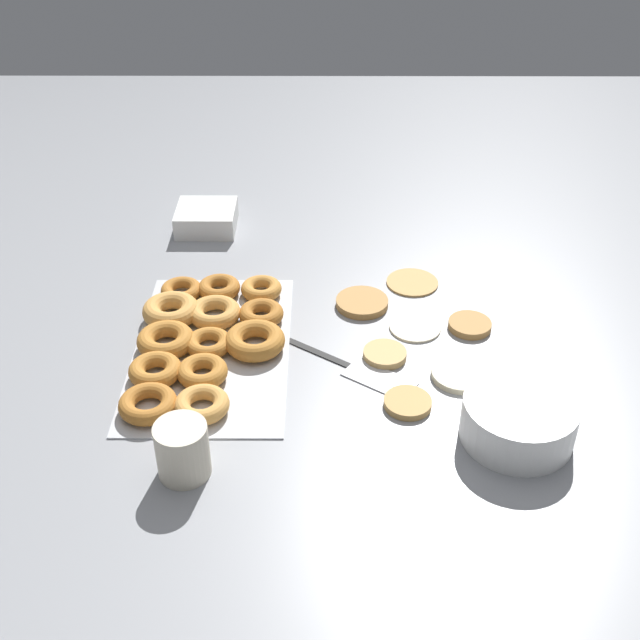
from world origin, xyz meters
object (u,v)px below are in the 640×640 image
at_px(donut_tray, 204,338).
at_px(pancake_2, 412,282).
at_px(pancake_0, 415,326).
at_px(spatula, 364,372).
at_px(pancake_3, 408,403).
at_px(container_stack, 207,218).
at_px(pancake_1, 460,374).
at_px(pancake_4, 385,354).
at_px(pancake_5, 470,325).
at_px(paper_cup, 183,450).
at_px(pancake_6, 362,303).
at_px(batter_bowl, 518,420).

bearing_deg(donut_tray, pancake_2, 118.16).
xyz_separation_m(pancake_0, pancake_2, (-0.16, 0.01, -0.00)).
height_order(pancake_2, spatula, pancake_2).
height_order(pancake_3, container_stack, container_stack).
height_order(pancake_1, donut_tray, donut_tray).
bearing_deg(donut_tray, pancake_3, 65.37).
bearing_deg(spatula, pancake_4, 84.35).
bearing_deg(pancake_5, spatula, -56.36).
xyz_separation_m(pancake_3, paper_cup, (0.16, -0.36, 0.04)).
relative_size(pancake_1, container_stack, 0.76).
distance_m(pancake_5, container_stack, 0.69).
xyz_separation_m(paper_cup, spatula, (-0.25, 0.29, -0.04)).
bearing_deg(pancake_0, pancake_2, 176.66).
xyz_separation_m(pancake_4, container_stack, (-0.50, -0.39, 0.02)).
bearing_deg(pancake_1, container_stack, -136.70).
relative_size(pancake_4, spatula, 0.31).
height_order(pancake_0, pancake_6, pancake_6).
distance_m(pancake_2, donut_tray, 0.47).
relative_size(pancake_4, batter_bowl, 0.44).
bearing_deg(donut_tray, pancake_5, 96.69).
distance_m(batter_bowl, spatula, 0.29).
relative_size(pancake_6, paper_cup, 1.15).
distance_m(batter_bowl, container_stack, 0.92).
xyz_separation_m(pancake_3, donut_tray, (-0.17, -0.37, 0.01)).
relative_size(pancake_2, spatula, 0.43).
relative_size(donut_tray, batter_bowl, 2.62).
height_order(pancake_1, container_stack, container_stack).
distance_m(pancake_4, pancake_6, 0.17).
bearing_deg(pancake_3, donut_tray, -114.63).
bearing_deg(pancake_2, pancake_4, -16.23).
relative_size(pancake_1, batter_bowl, 0.57).
bearing_deg(paper_cup, pancake_2, 143.60).
height_order(pancake_1, pancake_4, pancake_4).
distance_m(pancake_2, spatula, 0.32).
relative_size(donut_tray, paper_cup, 5.21).
bearing_deg(pancake_1, pancake_3, -51.85).
xyz_separation_m(pancake_1, pancake_5, (-0.15, 0.04, 0.00)).
height_order(pancake_5, container_stack, container_stack).
bearing_deg(pancake_1, pancake_4, -112.99).
distance_m(pancake_3, donut_tray, 0.41).
height_order(pancake_5, batter_bowl, batter_bowl).
bearing_deg(batter_bowl, donut_tray, -114.43).
bearing_deg(container_stack, pancake_6, 47.30).
xyz_separation_m(pancake_6, spatula, (0.22, -0.00, -0.00)).
bearing_deg(spatula, batter_bowl, 0.42).
distance_m(paper_cup, spatula, 0.38).
distance_m(pancake_1, pancake_2, 0.32).
height_order(pancake_2, container_stack, container_stack).
xyz_separation_m(pancake_3, spatula, (-0.09, -0.07, -0.00)).
relative_size(pancake_4, pancake_5, 0.97).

